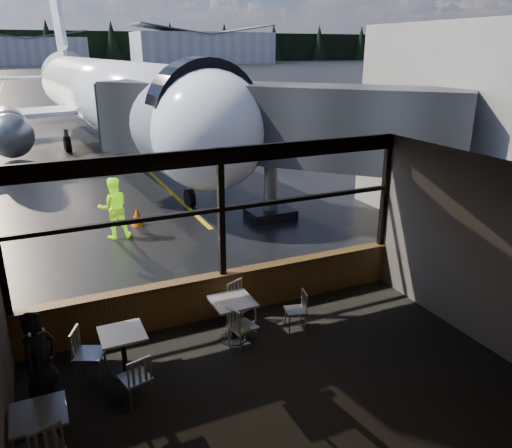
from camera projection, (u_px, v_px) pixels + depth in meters
ground_plane at (36, 73)px, 113.55m from camera, size 520.00×520.00×0.00m
carpet_floor at (291, 399)px, 7.89m from camera, size 8.00×6.00×0.01m
ceiling at (297, 186)px, 6.74m from camera, size 8.00×6.00×0.04m
wall_right at (492, 257)px, 8.88m from camera, size 0.04×6.00×3.50m
wall_back at (445, 439)px, 4.74m from camera, size 8.00×0.04×3.50m
window_sill at (223, 294)px, 10.32m from camera, size 8.00×0.28×0.90m
window_header at (220, 156)px, 9.36m from camera, size 8.00×0.18×0.30m
mullion_centre at (221, 214)px, 9.74m from camera, size 0.12×0.12×2.60m
mullion_right at (385, 192)px, 11.28m from camera, size 0.12×0.12×2.60m
window_transom at (221, 209)px, 9.71m from camera, size 8.00×0.10×0.08m
airliner at (104, 47)px, 25.59m from camera, size 31.27×36.69×10.66m
jet_bridge at (266, 145)px, 15.81m from camera, size 8.94×10.92×4.77m
cafe_table_near at (233, 320)px, 9.39m from camera, size 0.77×0.77×0.84m
cafe_table_mid at (124, 353)px, 8.41m from camera, size 0.73×0.73×0.80m
cafe_table_left at (42, 437)px, 6.62m from camera, size 0.70×0.70×0.77m
chair_near_e at (295, 311)px, 9.76m from camera, size 0.53×0.53×0.81m
chair_near_w at (243, 327)px, 9.07m from camera, size 0.61×0.61×0.93m
chair_near_n at (242, 305)px, 9.84m from camera, size 0.68×0.68×0.94m
chair_mid_s at (135, 378)px, 7.70m from camera, size 0.59×0.59×0.89m
chair_mid_w at (89, 354)px, 8.24m from camera, size 0.69×0.69×0.96m
passenger at (41, 365)px, 7.32m from camera, size 0.73×0.74×1.73m
ground_crew at (114, 208)px, 14.43m from camera, size 0.88×0.69×1.80m
cone_nose at (137, 216)px, 15.64m from camera, size 0.41×0.41×0.57m
terminal_annex at (493, 125)px, 15.53m from camera, size 5.00×7.00×6.00m
hangar_mid at (27, 50)px, 167.72m from camera, size 38.00×15.00×10.00m
hangar_right at (203, 47)px, 184.77m from camera, size 50.00×20.00×12.00m
treeline at (25, 47)px, 188.86m from camera, size 360.00×3.00×12.00m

